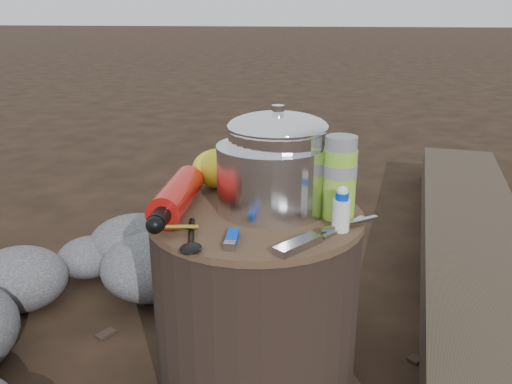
# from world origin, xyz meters

# --- Properties ---
(ground) EXTENTS (60.00, 60.00, 0.00)m
(ground) POSITION_xyz_m (0.00, 0.00, 0.00)
(ground) COLOR black
(ground) RESTS_ON ground
(stump) EXTENTS (0.47, 0.47, 0.43)m
(stump) POSITION_xyz_m (0.00, 0.00, 0.22)
(stump) COLOR black
(stump) RESTS_ON ground
(rock_ring) EXTENTS (0.49, 1.07, 0.21)m
(rock_ring) POSITION_xyz_m (-0.54, 0.08, 0.11)
(rock_ring) COLOR #525256
(rock_ring) RESTS_ON ground
(log_main) EXTENTS (0.60, 1.99, 0.17)m
(log_main) POSITION_xyz_m (0.66, 0.76, 0.08)
(log_main) COLOR #3C3125
(log_main) RESTS_ON ground
(foil_windscreen) EXTENTS (0.24, 0.24, 0.15)m
(foil_windscreen) POSITION_xyz_m (0.03, 0.03, 0.50)
(foil_windscreen) COLOR silver
(foil_windscreen) RESTS_ON stump
(camping_pot) EXTENTS (0.22, 0.22, 0.22)m
(camping_pot) POSITION_xyz_m (0.04, 0.05, 0.54)
(camping_pot) COLOR white
(camping_pot) RESTS_ON stump
(fuel_bottle) EXTENTS (0.09, 0.30, 0.07)m
(fuel_bottle) POSITION_xyz_m (-0.17, -0.02, 0.47)
(fuel_bottle) COLOR red
(fuel_bottle) RESTS_ON stump
(thermos) EXTENTS (0.07, 0.07, 0.18)m
(thermos) POSITION_xyz_m (0.18, 0.00, 0.52)
(thermos) COLOR #8AC633
(thermos) RESTS_ON stump
(travel_mug) EXTENTS (0.09, 0.09, 0.13)m
(travel_mug) POSITION_xyz_m (0.12, 0.16, 0.50)
(travel_mug) COLOR black
(travel_mug) RESTS_ON stump
(stuff_sack) EXTENTS (0.14, 0.12, 0.10)m
(stuff_sack) POSITION_xyz_m (-0.11, 0.16, 0.48)
(stuff_sack) COLOR yellow
(stuff_sack) RESTS_ON stump
(food_pouch) EXTENTS (0.11, 0.05, 0.14)m
(food_pouch) POSITION_xyz_m (0.02, 0.20, 0.50)
(food_pouch) COLOR #130F45
(food_pouch) RESTS_ON stump
(lighter) EXTENTS (0.03, 0.08, 0.02)m
(lighter) POSITION_xyz_m (-0.02, -0.15, 0.44)
(lighter) COLOR #0435D1
(lighter) RESTS_ON stump
(multitool) EXTENTS (0.09, 0.10, 0.02)m
(multitool) POSITION_xyz_m (0.11, -0.17, 0.44)
(multitool) COLOR #9E9EA2
(multitool) RESTS_ON stump
(pot_grabber) EXTENTS (0.13, 0.13, 0.01)m
(pot_grabber) POSITION_xyz_m (0.19, -0.06, 0.44)
(pot_grabber) COLOR #9E9EA2
(pot_grabber) RESTS_ON stump
(spork) EXTENTS (0.07, 0.16, 0.01)m
(spork) POSITION_xyz_m (-0.11, -0.14, 0.44)
(spork) COLOR black
(spork) RESTS_ON stump
(squeeze_bottle) EXTENTS (0.04, 0.04, 0.08)m
(squeeze_bottle) POSITION_xyz_m (0.18, -0.07, 0.47)
(squeeze_bottle) COLOR white
(squeeze_bottle) RESTS_ON stump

